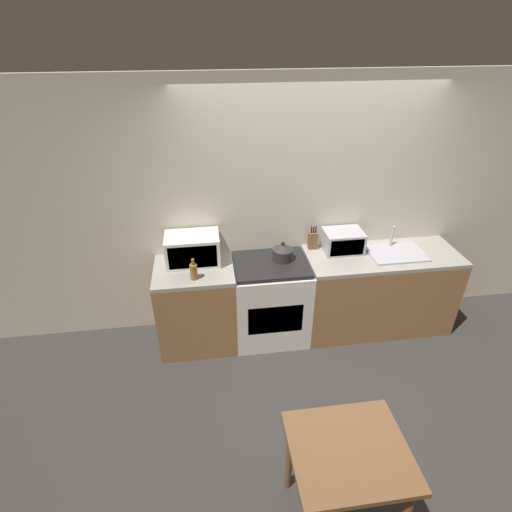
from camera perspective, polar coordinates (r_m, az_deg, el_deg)
The scene contains 12 objects.
ground_plane at distance 3.95m, azimuth 10.22°, elevation -18.38°, with size 16.00×16.00×0.00m, color #33302D.
wall_back at distance 4.11m, azimuth 7.05°, elevation 6.67°, with size 10.00×0.06×2.60m.
counter_left_run at distance 4.13m, azimuth -8.45°, elevation -7.05°, with size 0.76×0.62×0.90m.
counter_right_run at distance 4.49m, azimuth 16.88°, elevation -4.75°, with size 1.57×0.62×0.90m.
stove_range at distance 4.17m, azimuth 2.07°, elevation -6.28°, with size 0.75×0.62×0.90m.
kettle at distance 3.94m, azimuth 3.83°, elevation 0.56°, with size 0.20×0.20×0.20m.
microwave at distance 3.91m, azimuth -9.03°, elevation 0.98°, with size 0.52×0.33×0.29m.
bottle at distance 3.68m, azimuth -8.90°, elevation -2.18°, with size 0.07×0.07×0.21m.
knife_block at distance 4.16m, azimuth 8.12°, elevation 2.25°, with size 0.09×0.06×0.25m.
toaster_oven at distance 4.17m, azimuth 12.31°, elevation 2.09°, with size 0.39×0.29×0.22m.
sink_basin at distance 4.31m, azimuth 19.35°, elevation 0.52°, with size 0.56×0.41×0.24m.
dining_table at distance 2.80m, azimuth 12.89°, elevation -26.74°, with size 0.71×0.63×0.76m.
Camera 1 is at (-1.01, -2.42, 2.96)m, focal length 28.00 mm.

